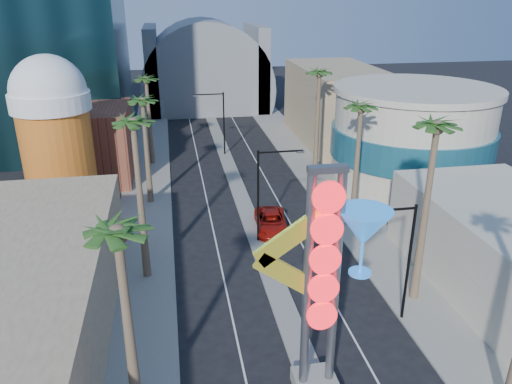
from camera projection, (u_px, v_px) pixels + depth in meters
name	position (u px, v px, depth m)	size (l,w,h in m)	color
sidewalk_west	(147.00, 184.00, 53.93)	(5.00, 100.00, 0.15)	gray
sidewalk_east	(316.00, 174.00, 56.99)	(5.00, 100.00, 0.15)	gray
median	(231.00, 170.00, 58.20)	(1.60, 84.00, 0.15)	gray
storefront_west	(9.00, 318.00, 27.16)	(10.00, 28.00, 6.00)	#9A7F63
brick_filler_west	(84.00, 144.00, 54.14)	(10.00, 10.00, 8.00)	brown
filler_east	(337.00, 105.00, 68.03)	(10.00, 20.00, 10.00)	#9A7F63
beer_mug	(55.00, 129.00, 45.23)	(7.00, 7.00, 14.50)	orange
turquoise_building	(411.00, 138.00, 51.85)	(16.60, 16.60, 10.60)	beige
canopy	(206.00, 83.00, 87.61)	(22.00, 16.00, 22.00)	slate
neon_sign	(339.00, 269.00, 23.65)	(6.53, 2.60, 12.55)	gray
streetlight_0	(265.00, 187.00, 40.06)	(3.79, 0.25, 8.00)	black
streetlight_1	(219.00, 118.00, 61.77)	(3.79, 0.25, 8.00)	black
streetlight_2	(403.00, 253.00, 30.13)	(3.45, 0.25, 8.00)	black
palm_0	(119.00, 247.00, 20.20)	(2.40, 2.40, 11.70)	brown
palm_1	(134.00, 134.00, 32.63)	(2.40, 2.40, 12.70)	brown
palm_2	(143.00, 108.00, 45.90)	(2.40, 2.40, 11.20)	brown
palm_3	(146.00, 85.00, 56.85)	(2.40, 2.40, 11.20)	brown
palm_5	(435.00, 140.00, 29.89)	(2.40, 2.40, 13.20)	brown
palm_6	(361.00, 115.00, 41.34)	(2.40, 2.40, 11.70)	brown
palm_7	(319.00, 80.00, 51.94)	(2.40, 2.40, 12.70)	brown
red_pickup	(271.00, 222.00, 43.51)	(2.66, 5.78, 1.61)	#B3160D
pedestrian_b	(333.00, 213.00, 44.90)	(0.75, 0.58, 1.54)	gray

